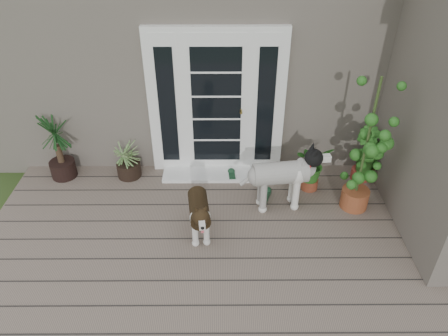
{
  "coord_description": "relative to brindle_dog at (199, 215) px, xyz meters",
  "views": [
    {
      "loc": [
        -0.12,
        -2.72,
        3.79
      ],
      "look_at": [
        -0.1,
        1.75,
        0.7
      ],
      "focal_mm": 33.78,
      "sensor_mm": 36.0,
      "label": 1
    }
  ],
  "objects": [
    {
      "name": "deck",
      "position": [
        0.4,
        -0.73,
        -0.38
      ],
      "size": [
        6.2,
        4.6,
        0.12
      ],
      "primitive_type": "cube",
      "color": "#6B5B4C",
      "rests_on": "ground"
    },
    {
      "name": "house_main",
      "position": [
        0.4,
        3.52,
        1.11
      ],
      "size": [
        7.4,
        4.0,
        3.1
      ],
      "primitive_type": "cube",
      "color": "#665E54",
      "rests_on": "ground"
    },
    {
      "name": "door_unit",
      "position": [
        0.2,
        1.47,
        0.76
      ],
      "size": [
        1.9,
        0.14,
        2.15
      ],
      "primitive_type": "cube",
      "color": "white",
      "rests_on": "deck"
    },
    {
      "name": "door_step",
      "position": [
        0.2,
        1.27,
        -0.29
      ],
      "size": [
        1.6,
        0.4,
        0.05
      ],
      "primitive_type": "cube",
      "color": "white",
      "rests_on": "deck"
    },
    {
      "name": "brindle_dog",
      "position": [
        0.0,
        0.0,
        0.0
      ],
      "size": [
        0.42,
        0.79,
        0.63
      ],
      "primitive_type": null,
      "rotation": [
        0.0,
        0.0,
        3.27
      ],
      "color": "#302111",
      "rests_on": "deck"
    },
    {
      "name": "white_dog",
      "position": [
        1.03,
        0.55,
        0.08
      ],
      "size": [
        1.0,
        0.53,
        0.79
      ],
      "primitive_type": null,
      "rotation": [
        0.0,
        0.0,
        -1.44
      ],
      "color": "silver",
      "rests_on": "deck"
    },
    {
      "name": "spider_plant",
      "position": [
        -1.1,
        1.27,
        -0.01
      ],
      "size": [
        0.73,
        0.73,
        0.61
      ],
      "primitive_type": null,
      "rotation": [
        0.0,
        0.0,
        -0.33
      ],
      "color": "#8BAD6A",
      "rests_on": "deck"
    },
    {
      "name": "yucca",
      "position": [
        -2.07,
        1.27,
        0.19
      ],
      "size": [
        0.87,
        0.87,
        1.0
      ],
      "primitive_type": null,
      "rotation": [
        0.0,
        0.0,
        -0.31
      ],
      "color": "black",
      "rests_on": "deck"
    },
    {
      "name": "herb_a",
      "position": [
        1.52,
        0.95,
        -0.0
      ],
      "size": [
        0.66,
        0.66,
        0.62
      ],
      "primitive_type": "imported",
      "rotation": [
        0.0,
        0.0,
        0.48
      ],
      "color": "#255D1A",
      "rests_on": "deck"
    },
    {
      "name": "herb_b",
      "position": [
        2.31,
        1.18,
        -0.01
      ],
      "size": [
        0.51,
        0.51,
        0.61
      ],
      "primitive_type": "imported",
      "rotation": [
        0.0,
        0.0,
        1.88
      ],
      "color": "#26611B",
      "rests_on": "deck"
    },
    {
      "name": "herb_c",
      "position": [
        2.47,
        1.27,
        -0.07
      ],
      "size": [
        0.44,
        0.44,
        0.48
      ],
      "primitive_type": "imported",
      "rotation": [
        0.0,
        0.0,
        4.02
      ],
      "color": "#205B1A",
      "rests_on": "deck"
    },
    {
      "name": "sapling",
      "position": [
        2.05,
        0.54,
        0.65
      ],
      "size": [
        0.58,
        0.58,
        1.93
      ],
      "primitive_type": null,
      "rotation": [
        0.0,
        0.0,
        0.02
      ],
      "color": "#2A5C1A",
      "rests_on": "deck"
    },
    {
      "name": "clog_left",
      "position": [
        0.42,
        1.21,
        -0.27
      ],
      "size": [
        0.15,
        0.28,
        0.08
      ],
      "primitive_type": null,
      "rotation": [
        0.0,
        0.0,
        0.07
      ],
      "color": "#173921",
      "rests_on": "deck"
    },
    {
      "name": "clog_right",
      "position": [
        0.87,
        0.72,
        -0.27
      ],
      "size": [
        0.25,
        0.35,
        0.1
      ],
      "primitive_type": null,
      "rotation": [
        0.0,
        0.0,
        -0.34
      ],
      "color": "#173A22",
      "rests_on": "deck"
    }
  ]
}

